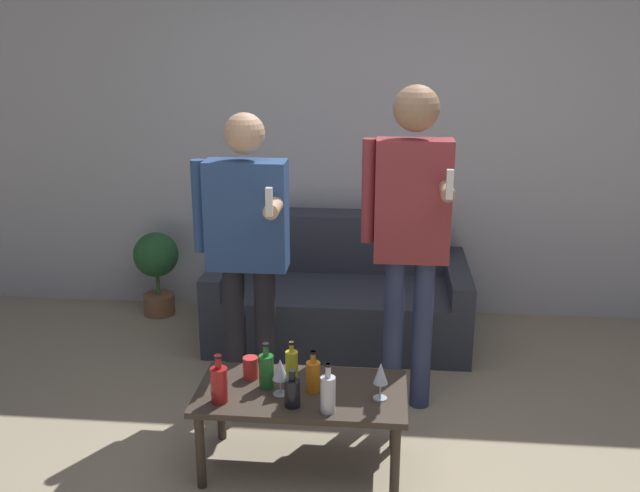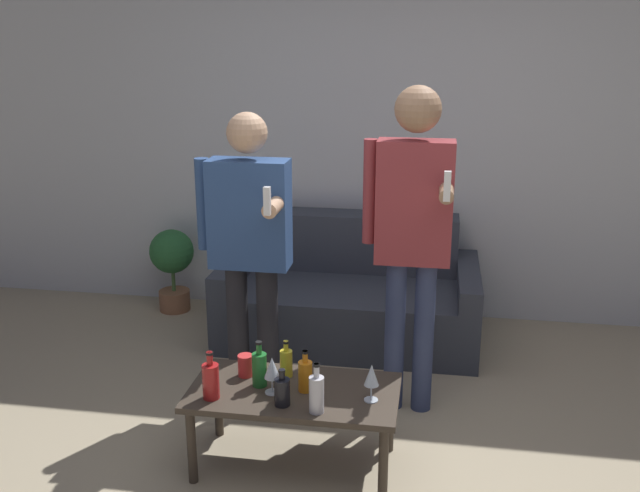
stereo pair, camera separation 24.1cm
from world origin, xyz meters
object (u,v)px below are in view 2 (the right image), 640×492
object	(u,v)px
coffee_table	(294,399)
person_standing_left	(249,237)
bottle_orange	(282,391)
couch	(350,296)
person_standing_right	(413,223)

from	to	relation	value
coffee_table	person_standing_left	size ratio (longest dim) A/B	0.61
coffee_table	bottle_orange	size ratio (longest dim) A/B	5.62
coffee_table	bottle_orange	bearing A→B (deg)	-99.04
couch	bottle_orange	bearing A→B (deg)	-93.07
coffee_table	person_standing_right	world-z (taller)	person_standing_right
person_standing_left	person_standing_right	world-z (taller)	person_standing_right
couch	person_standing_left	xyz separation A→B (m)	(-0.44, -0.94, 0.67)
person_standing_right	coffee_table	bearing A→B (deg)	-127.82
couch	person_standing_left	distance (m)	1.24
couch	bottle_orange	size ratio (longest dim) A/B	9.75
bottle_orange	person_standing_left	size ratio (longest dim) A/B	0.11
couch	coffee_table	world-z (taller)	couch
coffee_table	couch	bearing A→B (deg)	87.48
coffee_table	bottle_orange	xyz separation A→B (m)	(-0.02, -0.15, 0.12)
couch	coffee_table	size ratio (longest dim) A/B	1.74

